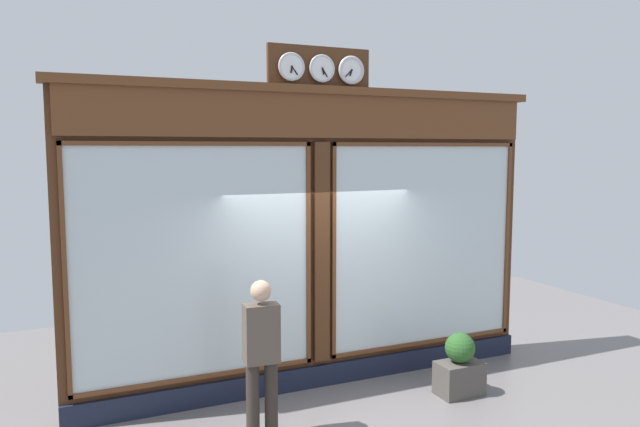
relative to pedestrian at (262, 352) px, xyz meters
The scene contains 4 objects.
shop_facade 1.89m from the pedestrian, 134.28° to the right, with size 6.30×0.42×4.28m.
pedestrian is the anchor object (origin of this frame).
planter_box 2.69m from the pedestrian, behind, with size 0.56×0.36×0.41m, color #4C4742.
planter_shrub 2.61m from the pedestrian, behind, with size 0.37×0.37×0.37m, color #285623.
Camera 1 is at (3.06, 6.83, 3.03)m, focal length 33.84 mm.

